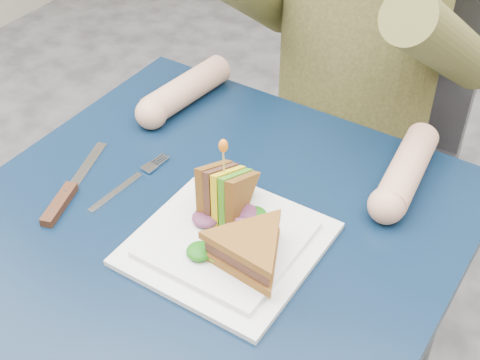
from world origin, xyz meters
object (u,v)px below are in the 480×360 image
Objects in this scene: table at (205,259)px; knife at (65,196)px; plate at (228,242)px; chair at (364,121)px; fork at (128,183)px; sandwich_upright at (224,194)px; sandwich_flat at (250,250)px.

table is 3.48× the size of knife.
plate reaches higher than knife.
fork is (-0.16, -0.64, 0.19)m from chair.
knife is (-0.25, -0.10, -0.05)m from sandwich_upright.
table is 2.88× the size of plate.
table is at bearing 158.58° from sandwich_flat.
sandwich_upright is (0.02, -0.63, 0.24)m from chair.
sandwich_flat is at bearing -37.87° from sandwich_upright.
sandwich_flat is (0.05, -0.02, 0.04)m from plate.
knife is at bearing -126.66° from fork.
knife is (-0.34, -0.03, -0.04)m from sandwich_flat.
plate is 0.07m from sandwich_upright.
sandwich_flat reaches higher than fork.
table is 4.18× the size of fork.
plate is at bearing -85.02° from chair.
chair reaches higher than table.
plate is at bearing 155.56° from sandwich_flat.
plate reaches higher than fork.
fork is at bearing 176.53° from table.
knife is at bearing -161.61° from table.
table is 0.81× the size of chair.
sandwich_upright is 0.27m from knife.
table is at bearing -132.75° from sandwich_upright.
plate is 0.22m from fork.
table is at bearing -3.47° from fork.
chair is at bearing 76.06° from fork.
sandwich_upright is 0.83× the size of fork.
sandwich_upright is at bearing 47.25° from table.
chair is at bearing 92.15° from sandwich_upright.
sandwich_upright is at bearing 4.92° from fork.
plate is 1.21× the size of knife.
fork is at bearing -175.08° from sandwich_upright.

